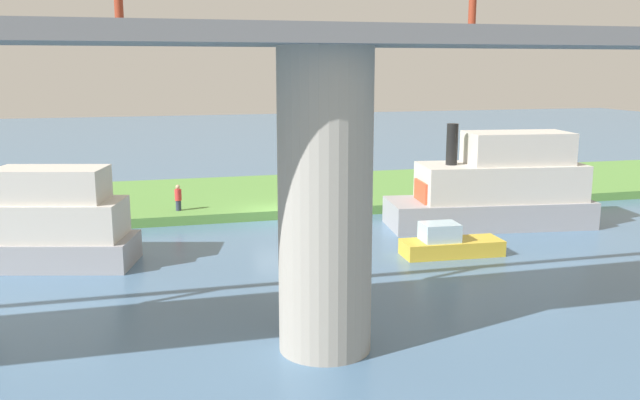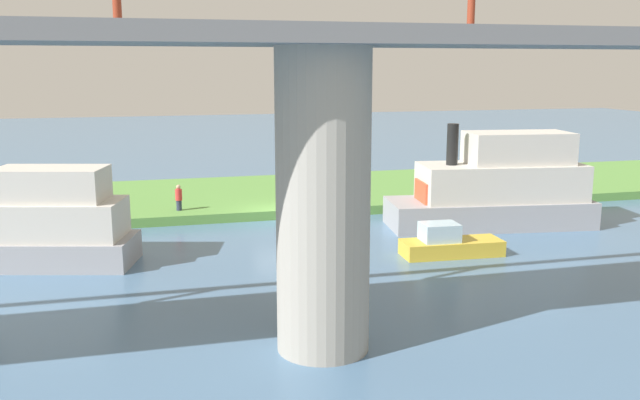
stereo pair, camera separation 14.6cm
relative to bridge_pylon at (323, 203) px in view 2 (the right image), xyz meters
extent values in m
plane|color=#4C7093|center=(-1.98, -16.79, -4.31)|extent=(160.00, 160.00, 0.00)
cube|color=#5B9342|center=(-1.98, -22.79, -4.06)|extent=(80.00, 12.00, 0.50)
cylinder|color=#9E998E|center=(0.00, 0.00, 0.00)|extent=(2.65, 2.65, 8.63)
cube|color=slate|center=(0.00, 0.00, 4.56)|extent=(74.24, 4.00, 0.50)
cylinder|color=#2D334C|center=(3.09, -18.28, -3.54)|extent=(0.29, 0.29, 0.55)
cylinder|color=red|center=(3.09, -18.28, -2.96)|extent=(0.47, 0.47, 0.60)
sphere|color=tan|center=(3.09, -18.28, -2.54)|extent=(0.24, 0.24, 0.24)
cylinder|color=brown|center=(-4.08, -18.65, -3.28)|extent=(0.20, 0.20, 1.07)
cube|color=#99999E|center=(-12.19, -12.75, -3.63)|extent=(10.66, 4.72, 1.37)
cube|color=beige|center=(-12.76, -12.67, -2.02)|extent=(8.58, 4.12, 1.83)
cube|color=beige|center=(-13.55, -12.57, -0.31)|extent=(5.45, 3.25, 1.60)
cylinder|color=black|center=(-10.14, -13.01, -0.08)|extent=(0.57, 0.57, 2.06)
cube|color=#D84C2D|center=(-9.46, -13.10, -2.42)|extent=(2.08, 2.28, 1.03)
cube|color=#99999E|center=(9.63, -11.27, -3.73)|extent=(9.15, 5.01, 1.16)
cube|color=beige|center=(9.16, -11.15, -2.38)|extent=(7.40, 4.29, 1.55)
cube|color=beige|center=(8.51, -10.98, -0.93)|extent=(4.77, 3.24, 1.35)
cube|color=gold|center=(-7.95, -8.15, -3.98)|extent=(4.43, 1.77, 0.68)
cube|color=silver|center=(-7.37, -8.18, -3.25)|extent=(1.63, 1.32, 0.77)
camera|label=1|loc=(4.94, 17.99, 3.79)|focal=38.22mm
camera|label=2|loc=(4.80, 18.03, 3.79)|focal=38.22mm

